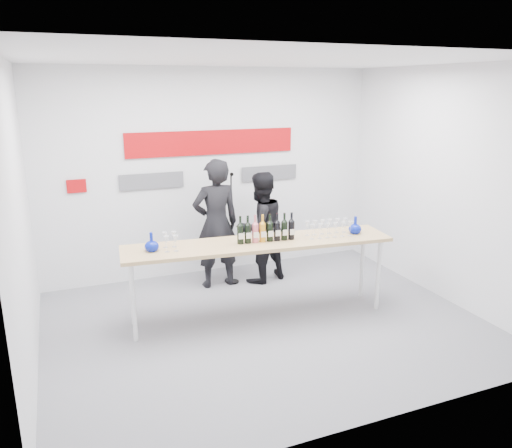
% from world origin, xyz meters
% --- Properties ---
extents(ground, '(5.00, 5.00, 0.00)m').
position_xyz_m(ground, '(0.00, 0.00, 0.00)').
color(ground, slate).
rests_on(ground, ground).
extents(back_wall, '(5.00, 0.04, 3.00)m').
position_xyz_m(back_wall, '(0.00, 2.00, 1.50)').
color(back_wall, silver).
rests_on(back_wall, ground).
extents(signage, '(3.38, 0.02, 0.79)m').
position_xyz_m(signage, '(-0.06, 1.97, 1.81)').
color(signage, '#AA070B').
rests_on(signage, back_wall).
extents(tasting_table, '(3.25, 0.97, 0.96)m').
position_xyz_m(tasting_table, '(0.01, 0.23, 0.89)').
color(tasting_table, tan).
rests_on(tasting_table, ground).
extents(wine_bottles, '(0.71, 0.15, 0.33)m').
position_xyz_m(wine_bottles, '(0.09, 0.21, 1.12)').
color(wine_bottles, black).
rests_on(wine_bottles, tasting_table).
extents(decanter_left, '(0.16, 0.16, 0.21)m').
position_xyz_m(decanter_left, '(-1.23, 0.36, 1.07)').
color(decanter_left, '#081895').
rests_on(decanter_left, tasting_table).
extents(decanter_right, '(0.16, 0.16, 0.21)m').
position_xyz_m(decanter_right, '(1.25, 0.10, 1.07)').
color(decanter_right, '#081895').
rests_on(decanter_right, tasting_table).
extents(glasses_left, '(0.18, 0.23, 0.18)m').
position_xyz_m(glasses_left, '(-1.02, 0.34, 1.05)').
color(glasses_left, silver).
rests_on(glasses_left, tasting_table).
extents(glasses_right, '(0.58, 0.27, 0.18)m').
position_xyz_m(glasses_right, '(0.89, 0.14, 1.05)').
color(glasses_right, silver).
rests_on(glasses_right, tasting_table).
extents(presenter_left, '(0.67, 0.45, 1.80)m').
position_xyz_m(presenter_left, '(-0.16, 1.37, 0.90)').
color(presenter_left, black).
rests_on(presenter_left, ground).
extents(presenter_right, '(0.91, 0.80, 1.59)m').
position_xyz_m(presenter_right, '(0.48, 1.31, 0.79)').
color(presenter_right, black).
rests_on(presenter_right, ground).
extents(mic_stand, '(0.19, 0.19, 1.61)m').
position_xyz_m(mic_stand, '(0.07, 1.37, 0.49)').
color(mic_stand, black).
rests_on(mic_stand, ground).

